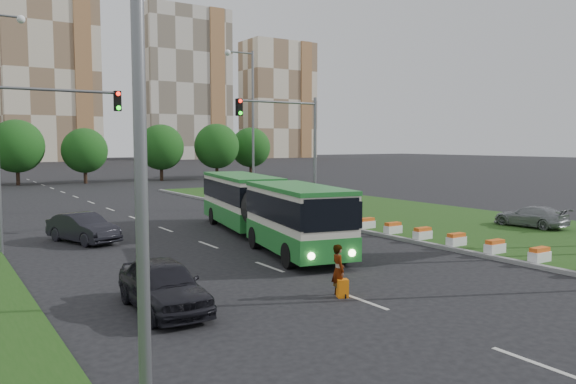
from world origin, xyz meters
TOP-DOWN VIEW (x-y plane):
  - ground at (0.00, 0.00)m, footprint 360.00×360.00m
  - grass_median at (13.00, 8.00)m, footprint 14.00×60.00m
  - median_kerb at (6.05, 8.00)m, footprint 0.30×60.00m
  - lane_markings at (-3.00, 20.00)m, footprint 0.20×100.00m
  - flower_planters at (6.70, -1.40)m, footprint 1.10×13.70m
  - traffic_mast_median at (4.78, 10.00)m, footprint 5.76×0.32m
  - traffic_mast_left at (-10.38, 9.00)m, footprint 5.76×0.32m
  - street_lamps at (-3.00, 10.00)m, footprint 36.00×60.00m
  - tree_line at (10.00, 55.00)m, footprint 120.00×8.00m
  - apartment_tower_ceast at (15.00, 150.00)m, footprint 25.00×15.00m
  - apartment_tower_east at (55.00, 150.00)m, footprint 27.00×15.00m
  - midrise_east at (90.00, 150.00)m, footprint 24.00×14.00m
  - articulated_bus at (-0.04, 5.91)m, footprint 2.64×16.96m
  - car_left_near at (-8.79, -3.40)m, footprint 1.98×4.67m
  - car_left_far at (-8.11, 10.11)m, footprint 3.03×4.85m
  - car_median at (15.21, 0.36)m, footprint 2.06×4.42m
  - pedestrian at (-3.30, -4.99)m, footprint 0.57×0.72m
  - shopping_trolley at (-3.30, -5.23)m, footprint 0.36×0.38m

SIDE VIEW (x-z plane):
  - ground at x=0.00m, z-range 0.00..0.00m
  - lane_markings at x=-3.00m, z-range -0.01..0.01m
  - grass_median at x=13.00m, z-range 0.00..0.15m
  - median_kerb at x=6.05m, z-range 0.00..0.18m
  - shopping_trolley at x=-3.30m, z-range 0.00..0.61m
  - flower_planters at x=6.70m, z-range 0.15..0.75m
  - car_left_far at x=-8.11m, z-range 0.00..1.51m
  - car_median at x=15.21m, z-range 0.15..1.40m
  - car_left_near at x=-8.79m, z-range 0.00..1.57m
  - pedestrian at x=-3.30m, z-range 0.00..1.74m
  - articulated_bus at x=-0.04m, z-range 0.31..3.11m
  - tree_line at x=10.00m, z-range 0.00..9.00m
  - traffic_mast_median at x=4.78m, z-range 1.35..9.35m
  - traffic_mast_left at x=-10.38m, z-range 1.35..9.35m
  - street_lamps at x=-3.00m, z-range 0.00..12.00m
  - midrise_east at x=90.00m, z-range 0.00..40.00m
  - apartment_tower_east at x=55.00m, z-range 0.00..47.00m
  - apartment_tower_ceast at x=15.00m, z-range 0.00..50.00m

